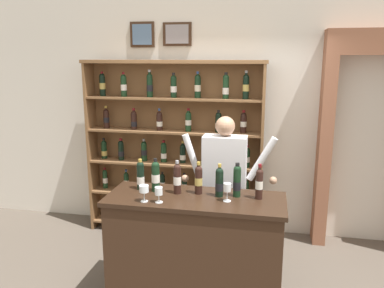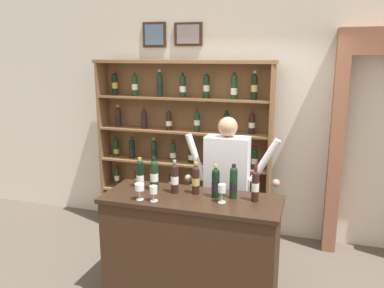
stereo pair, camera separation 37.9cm
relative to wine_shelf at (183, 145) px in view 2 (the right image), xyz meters
name	(u,v)px [view 2 (the right image)]	position (x,y,z in m)	size (l,w,h in m)	color
back_wall	(233,113)	(0.57, 0.33, 0.38)	(12.00, 0.19, 3.10)	silver
wine_shelf	(183,145)	(0.00, 0.00, 0.00)	(2.26, 0.31, 2.22)	brown
tasting_counter	(191,249)	(0.54, -1.37, -0.66)	(1.62, 0.62, 1.02)	#382316
shopkeeper	(227,176)	(0.72, -0.72, -0.13)	(1.01, 0.22, 1.66)	#2D3347
tasting_bottle_rosso	(140,174)	(-0.02, -1.26, -0.01)	(0.07, 0.07, 0.30)	black
tasting_bottle_brunello	(154,174)	(0.14, -1.29, 0.00)	(0.08, 0.08, 0.32)	black
tasting_bottle_grappa	(175,177)	(0.35, -1.30, 0.00)	(0.07, 0.07, 0.32)	black
tasting_bottle_bianco	(196,179)	(0.55, -1.27, -0.01)	(0.07, 0.07, 0.30)	black
tasting_bottle_super_tuscan	(216,183)	(0.75, -1.31, -0.01)	(0.07, 0.07, 0.31)	black
tasting_bottle_prosecco	(233,182)	(0.90, -1.28, 0.00)	(0.07, 0.07, 0.32)	black
tasting_bottle_vin_santo	(255,185)	(1.10, -1.30, 0.00)	(0.07, 0.07, 0.32)	black
wine_glass_left	(140,188)	(0.12, -1.57, -0.04)	(0.08, 0.08, 0.15)	silver
wine_glass_spare	(222,190)	(0.83, -1.42, -0.03)	(0.07, 0.07, 0.17)	silver
wine_glass_center	(154,191)	(0.25, -1.56, -0.06)	(0.07, 0.07, 0.14)	silver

